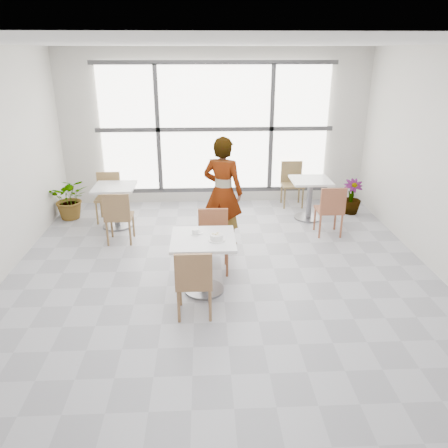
{
  "coord_description": "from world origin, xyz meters",
  "views": [
    {
      "loc": [
        -0.23,
        -5.15,
        2.94
      ],
      "look_at": [
        0.0,
        -0.3,
        1.0
      ],
      "focal_mm": 35.15,
      "sensor_mm": 36.0,
      "label": 1
    }
  ],
  "objects_px": {
    "bg_chair_right_far": "(292,181)",
    "plant_right": "(352,197)",
    "chair_far": "(213,236)",
    "coffee_cup": "(195,232)",
    "chair_near": "(194,279)",
    "bg_chair_right_near": "(331,208)",
    "plant_left": "(70,198)",
    "bg_chair_left_far": "(108,193)",
    "main_table": "(203,254)",
    "bg_table_right": "(310,193)",
    "bg_table_left": "(116,200)",
    "oatmeal_bowl": "(217,237)",
    "bg_chair_left_near": "(118,214)",
    "person": "(223,192)"
  },
  "relations": [
    {
      "from": "bg_chair_left_far",
      "to": "plant_left",
      "type": "distance_m",
      "value": 0.74
    },
    {
      "from": "main_table",
      "to": "bg_chair_left_far",
      "type": "distance_m",
      "value": 3.2
    },
    {
      "from": "main_table",
      "to": "bg_table_left",
      "type": "bearing_deg",
      "value": 123.42
    },
    {
      "from": "bg_chair_left_near",
      "to": "bg_table_left",
      "type": "bearing_deg",
      "value": -76.56
    },
    {
      "from": "chair_near",
      "to": "bg_chair_left_far",
      "type": "bearing_deg",
      "value": -63.94
    },
    {
      "from": "bg_table_right",
      "to": "plant_left",
      "type": "distance_m",
      "value": 4.41
    },
    {
      "from": "chair_far",
      "to": "coffee_cup",
      "type": "distance_m",
      "value": 0.63
    },
    {
      "from": "plant_left",
      "to": "oatmeal_bowl",
      "type": "bearing_deg",
      "value": -47.58
    },
    {
      "from": "bg_chair_right_far",
      "to": "plant_left",
      "type": "height_order",
      "value": "bg_chair_right_far"
    },
    {
      "from": "main_table",
      "to": "plant_left",
      "type": "xyz_separation_m",
      "value": [
        -2.45,
        2.77,
        -0.13
      ]
    },
    {
      "from": "person",
      "to": "bg_chair_right_near",
      "type": "height_order",
      "value": "person"
    },
    {
      "from": "bg_chair_left_near",
      "to": "plant_left",
      "type": "height_order",
      "value": "bg_chair_left_near"
    },
    {
      "from": "plant_left",
      "to": "chair_far",
      "type": "bearing_deg",
      "value": -39.57
    },
    {
      "from": "chair_near",
      "to": "oatmeal_bowl",
      "type": "xyz_separation_m",
      "value": [
        0.28,
        0.52,
        0.29
      ]
    },
    {
      "from": "main_table",
      "to": "bg_chair_right_near",
      "type": "height_order",
      "value": "bg_chair_right_near"
    },
    {
      "from": "bg_table_left",
      "to": "bg_chair_left_near",
      "type": "bearing_deg",
      "value": -76.56
    },
    {
      "from": "main_table",
      "to": "bg_chair_left_near",
      "type": "relative_size",
      "value": 0.92
    },
    {
      "from": "bg_chair_left_far",
      "to": "plant_right",
      "type": "relative_size",
      "value": 1.32
    },
    {
      "from": "bg_table_left",
      "to": "chair_near",
      "type": "bearing_deg",
      "value": -64.12
    },
    {
      "from": "bg_chair_left_far",
      "to": "plant_right",
      "type": "distance_m",
      "value": 4.56
    },
    {
      "from": "person",
      "to": "bg_table_right",
      "type": "xyz_separation_m",
      "value": [
        1.64,
        1.07,
        -0.39
      ]
    },
    {
      "from": "bg_chair_left_near",
      "to": "bg_chair_right_far",
      "type": "distance_m",
      "value": 3.61
    },
    {
      "from": "bg_chair_right_far",
      "to": "plant_right",
      "type": "distance_m",
      "value": 1.2
    },
    {
      "from": "plant_left",
      "to": "plant_right",
      "type": "bearing_deg",
      "value": 0.22
    },
    {
      "from": "bg_table_left",
      "to": "coffee_cup",
      "type": "bearing_deg",
      "value": -56.89
    },
    {
      "from": "main_table",
      "to": "bg_table_left",
      "type": "relative_size",
      "value": 1.07
    },
    {
      "from": "bg_table_left",
      "to": "bg_chair_right_far",
      "type": "distance_m",
      "value": 3.47
    },
    {
      "from": "bg_chair_left_far",
      "to": "plant_left",
      "type": "bearing_deg",
      "value": 173.85
    },
    {
      "from": "chair_near",
      "to": "plant_left",
      "type": "height_order",
      "value": "chair_near"
    },
    {
      "from": "coffee_cup",
      "to": "bg_chair_left_near",
      "type": "xyz_separation_m",
      "value": [
        -1.25,
        1.46,
        -0.28
      ]
    },
    {
      "from": "oatmeal_bowl",
      "to": "coffee_cup",
      "type": "height_order",
      "value": "oatmeal_bowl"
    },
    {
      "from": "bg_table_right",
      "to": "plant_right",
      "type": "height_order",
      "value": "bg_table_right"
    },
    {
      "from": "bg_chair_right_near",
      "to": "bg_chair_left_far",
      "type": "bearing_deg",
      "value": -14.17
    },
    {
      "from": "plant_right",
      "to": "oatmeal_bowl",
      "type": "bearing_deg",
      "value": -132.77
    },
    {
      "from": "chair_far",
      "to": "bg_chair_right_far",
      "type": "distance_m",
      "value": 3.18
    },
    {
      "from": "oatmeal_bowl",
      "to": "bg_chair_left_far",
      "type": "bearing_deg",
      "value": 124.2
    },
    {
      "from": "bg_table_right",
      "to": "bg_chair_right_far",
      "type": "bearing_deg",
      "value": 102.3
    },
    {
      "from": "oatmeal_bowl",
      "to": "bg_chair_left_far",
      "type": "xyz_separation_m",
      "value": [
        -1.89,
        2.78,
        -0.29
      ]
    },
    {
      "from": "chair_near",
      "to": "bg_chair_right_near",
      "type": "xyz_separation_m",
      "value": [
        2.22,
        2.33,
        0.0
      ]
    },
    {
      "from": "main_table",
      "to": "bg_chair_right_far",
      "type": "relative_size",
      "value": 0.92
    },
    {
      "from": "chair_far",
      "to": "bg_chair_right_near",
      "type": "relative_size",
      "value": 1.0
    },
    {
      "from": "bg_table_right",
      "to": "bg_chair_right_far",
      "type": "relative_size",
      "value": 0.86
    },
    {
      "from": "bg_chair_left_near",
      "to": "plant_right",
      "type": "xyz_separation_m",
      "value": [
        4.18,
        1.21,
        -0.17
      ]
    },
    {
      "from": "bg_table_right",
      "to": "bg_table_left",
      "type": "bearing_deg",
      "value": -176.07
    },
    {
      "from": "main_table",
      "to": "bg_table_left",
      "type": "distance_m",
      "value": 2.77
    },
    {
      "from": "main_table",
      "to": "coffee_cup",
      "type": "xyz_separation_m",
      "value": [
        -0.1,
        0.12,
        0.26
      ]
    },
    {
      "from": "coffee_cup",
      "to": "plant_left",
      "type": "bearing_deg",
      "value": 131.56
    },
    {
      "from": "coffee_cup",
      "to": "person",
      "type": "xyz_separation_m",
      "value": [
        0.41,
        1.37,
        0.09
      ]
    },
    {
      "from": "chair_near",
      "to": "plant_left",
      "type": "relative_size",
      "value": 1.11
    },
    {
      "from": "main_table",
      "to": "plant_right",
      "type": "relative_size",
      "value": 1.21
    }
  ]
}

